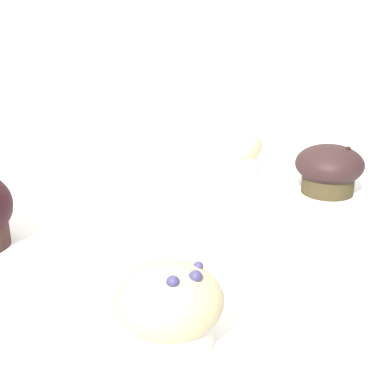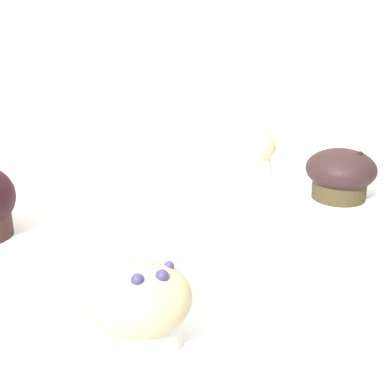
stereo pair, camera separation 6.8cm
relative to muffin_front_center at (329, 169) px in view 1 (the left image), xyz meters
The scene contains 4 objects.
wall_back 0.57m from the muffin_front_center, 109.59° to the left, with size 3.20×0.10×1.80m, color beige.
muffin_front_center is the anchor object (origin of this frame).
muffin_back_right 0.16m from the muffin_front_center, 126.95° to the left, with size 0.08×0.08×0.08m.
muffin_front_left 0.43m from the muffin_front_center, 142.73° to the right, with size 0.09×0.09×0.08m.
Camera 1 is at (-0.28, -0.56, 1.22)m, focal length 50.00 mm.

